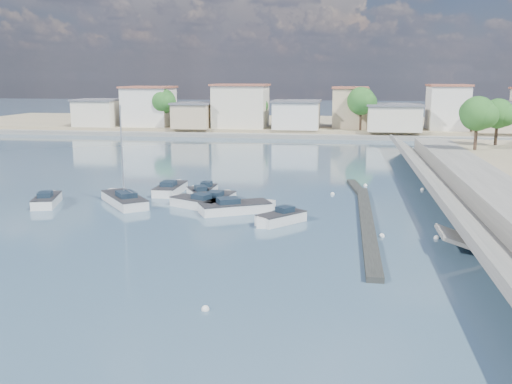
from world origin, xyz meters
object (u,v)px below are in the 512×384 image
Objects in this scene: motorboat_f at (199,194)px; motorboat_h at (239,208)px; motorboat_b at (218,200)px; sailboat at (123,199)px; motorboat_a at (47,200)px; motorboat_g at (205,192)px; motorboat_e at (171,189)px; motorboat_d at (279,219)px; motorboat_c at (195,203)px.

motorboat_f is 0.68× the size of motorboat_h.
motorboat_b is 8.51m from sailboat.
motorboat_a is 1.19× the size of motorboat_g.
motorboat_e and motorboat_h have the same top height.
motorboat_e is 3.83m from motorboat_g.
motorboat_a and motorboat_g have the same top height.
motorboat_a is 15.21m from motorboat_b.
motorboat_g is at bearing 23.54° from motorboat_a.
motorboat_f is 7.02m from sailboat.
sailboat is at bearing 171.92° from motorboat_h.
motorboat_c is at bearing 150.25° from motorboat_d.
motorboat_e is at bearing 138.78° from motorboat_h.
motorboat_b is 3.68m from motorboat_g.
sailboat reaches higher than motorboat_c.
motorboat_a is 0.58× the size of sailboat.
motorboat_e is (-3.94, 5.84, -0.00)m from motorboat_c.
sailboat is (6.58, 1.25, 0.03)m from motorboat_a.
motorboat_d is at bearing -18.38° from sailboat.
motorboat_a is 14.20m from motorboat_g.
motorboat_f is at bearing -31.39° from motorboat_e.
motorboat_h is at bearing -49.93° from motorboat_b.
motorboat_g is (-1.97, 3.11, 0.00)m from motorboat_b.
motorboat_b and motorboat_h have the same top height.
motorboat_e is (-5.64, 4.19, 0.00)m from motorboat_b.
motorboat_a is 6.70m from sailboat.
motorboat_c is (-1.70, -1.65, 0.00)m from motorboat_b.
motorboat_c and motorboat_d have the same top height.
motorboat_h is at bearing -8.08° from sailboat.
motorboat_e and motorboat_g have the same top height.
motorboat_e is at bearing 143.37° from motorboat_b.
motorboat_d is 15.71m from motorboat_e.
motorboat_d is (6.18, -6.15, -0.00)m from motorboat_b.
sailboat is at bearing -171.17° from motorboat_b.
motorboat_f is 0.48× the size of sailboat.
motorboat_d is at bearing -48.67° from motorboat_g.
motorboat_b is 3.16m from motorboat_f.
motorboat_a and motorboat_e have the same top height.
motorboat_h is (2.39, -2.84, 0.00)m from motorboat_b.
motorboat_h is at bearing -0.91° from motorboat_a.
motorboat_b is at bearing 130.07° from motorboat_h.
motorboat_g is (0.34, 0.95, 0.00)m from motorboat_f.
motorboat_b is at bearing 44.04° from motorboat_c.
motorboat_c is 1.20× the size of motorboat_g.
motorboat_a and motorboat_h have the same top height.
motorboat_d is at bearing -41.17° from motorboat_h.
sailboat is at bearing -145.55° from motorboat_g.
motorboat_d is 0.46× the size of sailboat.
motorboat_a is at bearing 179.09° from motorboat_h.
motorboat_h is 0.71× the size of sailboat.
motorboat_b is (14.99, 2.56, -0.00)m from motorboat_a.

